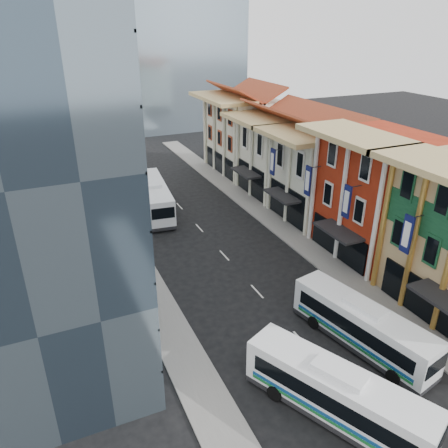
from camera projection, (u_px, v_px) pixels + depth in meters
name	position (u px, v px, depth m)	size (l,w,h in m)	color
ground	(377.00, 423.00, 25.49)	(200.00, 200.00, 0.00)	black
sidewalk_right	(297.00, 239.00, 46.80)	(3.00, 90.00, 0.15)	slate
sidewalk_left	(141.00, 273.00, 40.55)	(3.00, 90.00, 0.15)	slate
shophouse_red	(377.00, 196.00, 42.17)	(8.00, 10.00, 12.00)	#A62A12
shophouse_cream_near	(319.00, 176.00, 50.46)	(8.00, 9.00, 10.00)	silver
shophouse_cream_mid	(279.00, 156.00, 57.91)	(8.00, 9.00, 10.00)	silver
shophouse_cream_far	(244.00, 135.00, 66.39)	(8.00, 12.00, 11.00)	silver
office_tower	(7.00, 127.00, 28.61)	(12.00, 26.00, 30.00)	#354655
office_block_far	(32.00, 155.00, 51.41)	(10.00, 18.00, 14.00)	gray
bus_left_near	(337.00, 393.00, 25.24)	(2.66, 11.34, 3.64)	white
bus_left_far	(154.00, 196.00, 52.86)	(2.94, 12.54, 4.02)	white
bus_right	(362.00, 325.00, 30.94)	(2.60, 11.11, 3.56)	white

